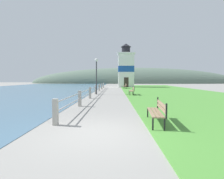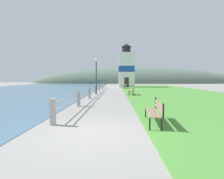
{
  "view_description": "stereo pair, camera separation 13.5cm",
  "coord_description": "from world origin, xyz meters",
  "px_view_note": "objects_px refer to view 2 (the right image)",
  "views": [
    {
      "loc": [
        0.61,
        -5.38,
        1.72
      ],
      "look_at": [
        0.17,
        17.84,
        0.3
      ],
      "focal_mm": 28.0,
      "sensor_mm": 36.0,
      "label": 1
    },
    {
      "loc": [
        0.74,
        -5.38,
        1.72
      ],
      "look_at": [
        0.17,
        17.84,
        0.3
      ],
      "focal_mm": 28.0,
      "sensor_mm": 36.0,
      "label": 2
    }
  ],
  "objects_px": {
    "park_bench_midway": "(132,90)",
    "lamp_post": "(96,70)",
    "park_bench_near": "(155,110)",
    "park_bench_far": "(125,86)",
    "lighthouse": "(126,68)"
  },
  "relations": [
    {
      "from": "park_bench_near",
      "to": "park_bench_midway",
      "type": "bearing_deg",
      "value": -85.27
    },
    {
      "from": "park_bench_near",
      "to": "lamp_post",
      "type": "height_order",
      "value": "lamp_post"
    },
    {
      "from": "park_bench_midway",
      "to": "lamp_post",
      "type": "xyz_separation_m",
      "value": [
        -3.84,
        0.87,
        2.2
      ]
    },
    {
      "from": "park_bench_midway",
      "to": "park_bench_far",
      "type": "height_order",
      "value": "same"
    },
    {
      "from": "park_bench_near",
      "to": "park_bench_far",
      "type": "xyz_separation_m",
      "value": [
        0.1,
        23.65,
        -0.0
      ]
    },
    {
      "from": "lighthouse",
      "to": "lamp_post",
      "type": "height_order",
      "value": "lighthouse"
    },
    {
      "from": "park_bench_near",
      "to": "lighthouse",
      "type": "distance_m",
      "value": 30.07
    },
    {
      "from": "park_bench_near",
      "to": "lighthouse",
      "type": "height_order",
      "value": "lighthouse"
    },
    {
      "from": "park_bench_far",
      "to": "park_bench_midway",
      "type": "bearing_deg",
      "value": 87.11
    },
    {
      "from": "park_bench_midway",
      "to": "lighthouse",
      "type": "bearing_deg",
      "value": -89.91
    },
    {
      "from": "park_bench_midway",
      "to": "lamp_post",
      "type": "distance_m",
      "value": 4.51
    },
    {
      "from": "lamp_post",
      "to": "park_bench_far",
      "type": "bearing_deg",
      "value": 71.07
    },
    {
      "from": "park_bench_near",
      "to": "lamp_post",
      "type": "distance_m",
      "value": 13.36
    },
    {
      "from": "lighthouse",
      "to": "park_bench_far",
      "type": "bearing_deg",
      "value": -94.49
    },
    {
      "from": "park_bench_near",
      "to": "lighthouse",
      "type": "xyz_separation_m",
      "value": [
        0.59,
        29.88,
        3.38
      ]
    }
  ]
}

